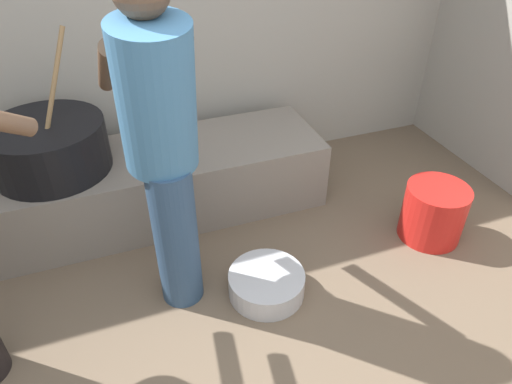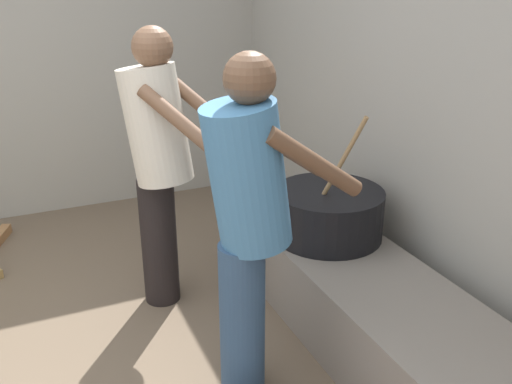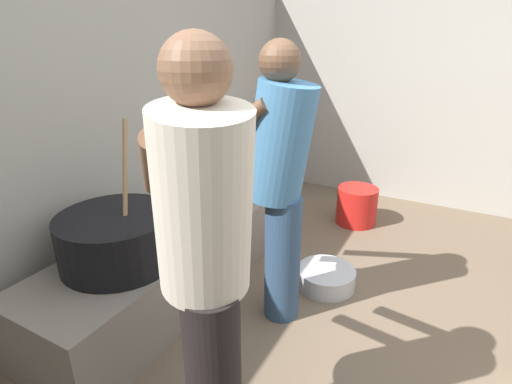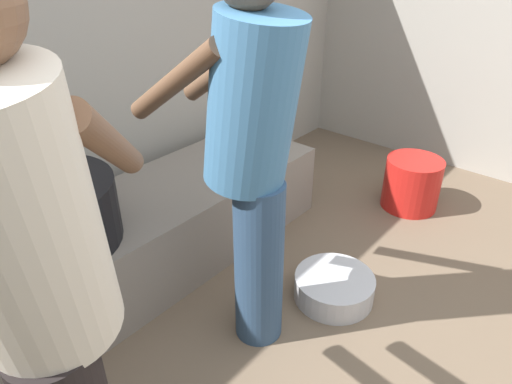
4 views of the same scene
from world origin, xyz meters
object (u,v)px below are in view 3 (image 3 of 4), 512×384
cook_in_cream_shirt (206,253)px  bucket_red_plastic (357,205)px  metal_mixing_bowl (326,277)px  cooking_pot_main (118,238)px  cook_in_blue_shirt (279,174)px

cook_in_cream_shirt → bucket_red_plastic: bearing=1.6°
bucket_red_plastic → metal_mixing_bowl: 1.04m
cook_in_cream_shirt → cooking_pot_main: bearing=66.4°
cooking_pot_main → bucket_red_plastic: (1.92, -0.77, -0.38)m
cook_in_cream_shirt → metal_mixing_bowl: (1.25, -0.02, -0.82)m
cook_in_cream_shirt → cook_in_blue_shirt: cook_in_cream_shirt is taller
bucket_red_plastic → cooking_pot_main: bearing=158.1°
cook_in_blue_shirt → metal_mixing_bowl: (0.39, -0.17, -0.80)m
cook_in_blue_shirt → bucket_red_plastic: 1.59m
cooking_pot_main → cook_in_blue_shirt: bearing=-54.2°
cook_in_cream_shirt → cook_in_blue_shirt: (0.86, 0.15, -0.01)m
cooking_pot_main → cook_in_blue_shirt: 0.90m
cook_in_cream_shirt → cook_in_blue_shirt: size_ratio=1.01×
cooking_pot_main → bucket_red_plastic: cooking_pot_main is taller
cooking_pot_main → metal_mixing_bowl: cooking_pot_main is taller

